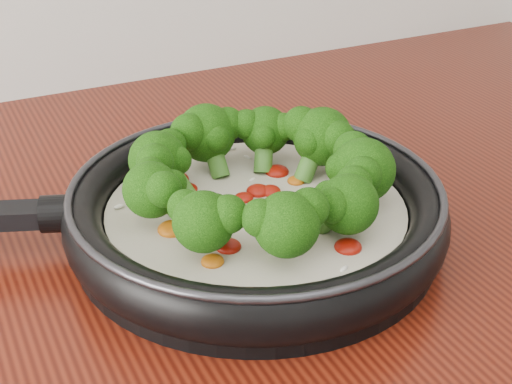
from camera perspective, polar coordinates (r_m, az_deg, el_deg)
name	(u,v)px	position (r m, az deg, el deg)	size (l,w,h in m)	color
skillet	(254,204)	(0.66, -0.17, -0.92)	(0.56, 0.44, 0.10)	black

